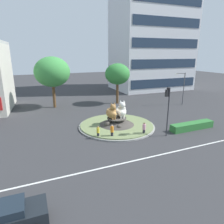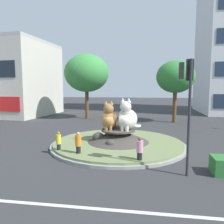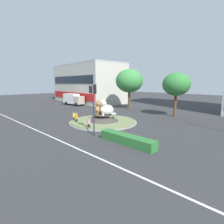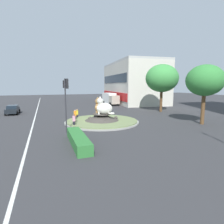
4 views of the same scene
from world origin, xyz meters
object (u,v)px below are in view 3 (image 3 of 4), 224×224
at_px(cat_statue_tabby, 100,109).
at_px(traffic_light_mast, 94,99).
at_px(second_tree_near_tower, 129,81).
at_px(cat_statue_white, 107,109).
at_px(pedestrian_orange_shirt, 77,118).
at_px(pedestrian_yellow_shirt, 74,117).
at_px(delivery_box_truck, 73,99).
at_px(shophouse_block, 88,83).
at_px(pedestrian_pink_shirt, 89,123).
at_px(broadleaf_tree_behind_island, 176,84).

distance_m(cat_statue_tabby, traffic_light_mast, 7.45).
bearing_deg(second_tree_near_tower, cat_statue_white, -63.54).
bearing_deg(pedestrian_orange_shirt, traffic_light_mast, 45.97).
height_order(pedestrian_yellow_shirt, pedestrian_orange_shirt, pedestrian_orange_shirt).
bearing_deg(delivery_box_truck, pedestrian_orange_shirt, -37.09).
xyz_separation_m(cat_statue_white, shophouse_block, (-26.68, 17.33, 3.63)).
relative_size(cat_statue_white, traffic_light_mast, 0.42).
relative_size(pedestrian_orange_shirt, delivery_box_truck, 0.26).
bearing_deg(traffic_light_mast, pedestrian_pink_shirt, 60.65).
height_order(cat_statue_tabby, delivery_box_truck, cat_statue_tabby).
height_order(cat_statue_white, second_tree_near_tower, second_tree_near_tower).
xyz_separation_m(pedestrian_yellow_shirt, pedestrian_pink_shirt, (5.41, -1.28, 0.05)).
bearing_deg(cat_statue_tabby, broadleaf_tree_behind_island, 148.37).
bearing_deg(traffic_light_mast, shophouse_block, 48.89).
distance_m(pedestrian_orange_shirt, delivery_box_truck, 22.90).
distance_m(cat_statue_white, pedestrian_pink_shirt, 4.48).
relative_size(second_tree_near_tower, pedestrian_pink_shirt, 5.47).
height_order(traffic_light_mast, pedestrian_yellow_shirt, traffic_light_mast).
distance_m(traffic_light_mast, broadleaf_tree_behind_island, 17.55).
bearing_deg(shophouse_block, pedestrian_pink_shirt, -32.50).
bearing_deg(cat_statue_tabby, shophouse_block, -128.29).
distance_m(cat_statue_white, traffic_light_mast, 6.59).
height_order(cat_statue_tabby, pedestrian_yellow_shirt, cat_statue_tabby).
xyz_separation_m(second_tree_near_tower, delivery_box_truck, (-15.28, -5.07, -4.77)).
distance_m(cat_statue_tabby, pedestrian_orange_shirt, 3.90).
bearing_deg(shophouse_block, cat_statue_white, -27.72).
bearing_deg(broadleaf_tree_behind_island, traffic_light_mast, -95.24).
distance_m(cat_statue_white, pedestrian_yellow_shirt, 5.40).
relative_size(second_tree_near_tower, delivery_box_truck, 1.38).
bearing_deg(delivery_box_truck, cat_statue_white, -26.45).
bearing_deg(pedestrian_yellow_shirt, broadleaf_tree_behind_island, 179.72).
distance_m(second_tree_near_tower, delivery_box_truck, 16.79).
distance_m(cat_statue_white, second_tree_near_tower, 16.08).
height_order(second_tree_near_tower, pedestrian_orange_shirt, second_tree_near_tower).
height_order(shophouse_block, pedestrian_yellow_shirt, shophouse_block).
distance_m(shophouse_block, pedestrian_orange_shirt, 31.98).
bearing_deg(second_tree_near_tower, pedestrian_yellow_shirt, -81.40).
bearing_deg(shophouse_block, cat_statue_tabby, -29.15).
bearing_deg(cat_statue_white, pedestrian_pink_shirt, 27.55).
distance_m(cat_statue_white, shophouse_block, 32.02).
relative_size(cat_statue_white, pedestrian_orange_shirt, 1.45).
bearing_deg(delivery_box_truck, cat_statue_tabby, -27.75).
xyz_separation_m(traffic_light_mast, pedestrian_pink_shirt, (-2.34, 1.10, -3.38)).
bearing_deg(broadleaf_tree_behind_island, pedestrian_orange_shirt, -116.65).
bearing_deg(shophouse_block, pedestrian_yellow_shirt, -36.89).
distance_m(pedestrian_pink_shirt, delivery_box_truck, 26.61).
bearing_deg(pedestrian_yellow_shirt, shophouse_block, -100.58).
bearing_deg(pedestrian_orange_shirt, delivery_box_truck, -149.84).
bearing_deg(traffic_light_mast, delivery_box_truck, 56.99).
bearing_deg(broadleaf_tree_behind_island, second_tree_near_tower, 171.76).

